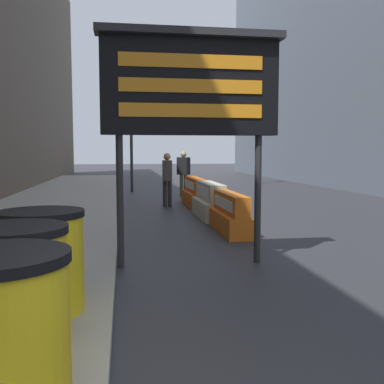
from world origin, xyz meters
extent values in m
cylinder|color=yellow|center=(-0.70, 1.67, 0.59)|extent=(0.78, 0.78, 0.90)
cylinder|color=black|center=(-0.70, 1.67, 1.07)|extent=(0.81, 0.81, 0.06)
cylinder|color=yellow|center=(-0.65, 2.56, 0.59)|extent=(0.78, 0.78, 0.90)
cylinder|color=black|center=(-0.65, 2.56, 1.07)|extent=(0.81, 0.81, 0.06)
cylinder|color=#28282B|center=(0.07, 4.62, 0.94)|extent=(0.10, 0.10, 1.88)
cylinder|color=#28282B|center=(2.07, 4.62, 0.94)|extent=(0.10, 0.10, 1.88)
cube|color=black|center=(1.07, 4.62, 2.55)|extent=(2.51, 0.24, 1.34)
cube|color=#28282B|center=(1.07, 4.54, 3.27)|extent=(2.63, 0.34, 0.10)
cube|color=orange|center=(1.07, 4.49, 2.88)|extent=(2.01, 0.02, 0.19)
cube|color=orange|center=(1.07, 4.49, 2.55)|extent=(2.01, 0.02, 0.19)
cube|color=orange|center=(1.07, 4.49, 2.21)|extent=(2.01, 0.02, 0.19)
cube|color=orange|center=(2.27, 7.09, 0.20)|extent=(0.51, 1.92, 0.40)
cube|color=orange|center=(2.27, 7.09, 0.60)|extent=(0.31, 1.92, 0.40)
cube|color=white|center=(2.10, 7.09, 0.60)|extent=(0.02, 1.54, 0.20)
cube|color=beige|center=(2.27, 9.23, 0.22)|extent=(0.64, 1.96, 0.44)
cube|color=beige|center=(2.27, 9.23, 0.65)|extent=(0.38, 1.96, 0.44)
cube|color=white|center=(2.06, 9.23, 0.65)|extent=(0.02, 1.57, 0.22)
cube|color=orange|center=(2.27, 11.65, 0.22)|extent=(0.55, 2.17, 0.43)
cube|color=orange|center=(2.27, 11.65, 0.65)|extent=(0.33, 2.17, 0.43)
cube|color=white|center=(2.09, 11.65, 0.65)|extent=(0.02, 1.73, 0.22)
cube|color=black|center=(2.96, 10.96, 0.02)|extent=(0.33, 0.33, 0.04)
cone|color=#EA560F|center=(2.96, 10.96, 0.31)|extent=(0.26, 0.26, 0.55)
cylinder|color=white|center=(2.96, 10.96, 0.34)|extent=(0.15, 0.15, 0.08)
cylinder|color=#2D2D30|center=(0.47, 17.00, 2.17)|extent=(0.12, 0.12, 4.33)
cube|color=black|center=(0.47, 16.84, 3.91)|extent=(0.28, 0.28, 0.84)
sphere|color=red|center=(0.47, 16.69, 4.19)|extent=(0.15, 0.15, 0.15)
sphere|color=#392C06|center=(0.47, 16.69, 3.91)|extent=(0.15, 0.15, 0.15)
sphere|color=black|center=(0.47, 16.69, 3.63)|extent=(0.15, 0.15, 0.15)
cylinder|color=#2D2D30|center=(7.10, 20.66, 1.92)|extent=(0.12, 0.12, 3.84)
cube|color=black|center=(7.10, 20.50, 3.42)|extent=(0.28, 0.28, 0.84)
sphere|color=#360605|center=(7.10, 20.35, 3.70)|extent=(0.15, 0.15, 0.15)
sphere|color=gold|center=(7.10, 20.35, 3.42)|extent=(0.15, 0.15, 0.15)
sphere|color=black|center=(7.10, 20.35, 3.14)|extent=(0.15, 0.15, 0.15)
cylinder|color=#514C42|center=(2.25, 14.73, 0.40)|extent=(0.13, 0.13, 0.81)
cylinder|color=#514C42|center=(2.40, 14.73, 0.40)|extent=(0.13, 0.13, 0.81)
cube|color=black|center=(2.33, 14.73, 1.12)|extent=(0.51, 0.47, 0.64)
sphere|color=tan|center=(2.33, 14.73, 1.55)|extent=(0.22, 0.22, 0.22)
cylinder|color=#333338|center=(1.35, 11.65, 0.39)|extent=(0.13, 0.13, 0.78)
cylinder|color=#333338|center=(1.49, 11.65, 0.39)|extent=(0.13, 0.13, 0.78)
cube|color=#47423D|center=(1.42, 11.65, 1.08)|extent=(0.25, 0.42, 0.61)
sphere|color=tan|center=(1.42, 11.65, 1.50)|extent=(0.21, 0.21, 0.21)
camera|label=1|loc=(0.12, -1.73, 1.64)|focal=42.00mm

